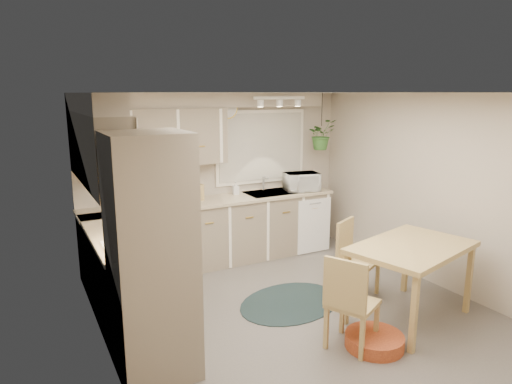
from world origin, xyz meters
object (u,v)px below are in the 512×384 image
braided_rug (290,302)px  microwave (302,180)px  chair_left (353,301)px  pet_bed (374,341)px  chair_back (359,259)px  dining_table (409,282)px

braided_rug → microwave: (1.13, 1.50, 1.10)m
chair_left → pet_bed: (0.18, -0.13, -0.40)m
chair_left → pet_bed: size_ratio=1.67×
pet_bed → chair_left: bearing=145.4°
chair_left → chair_back: bearing=109.6°
dining_table → microwave: size_ratio=2.64×
chair_back → braided_rug: bearing=-39.5°
dining_table → microwave: 2.50m
microwave → dining_table: bearing=-83.3°
dining_table → chair_left: size_ratio=1.41×
dining_table → chair_left: chair_left is taller
chair_back → braided_rug: 0.97m
chair_left → pet_bed: bearing=28.3°
dining_table → chair_back: size_ratio=1.45×
microwave → pet_bed: bearing=-97.7°
dining_table → chair_back: bearing=98.4°
pet_bed → dining_table: bearing=21.5°
chair_back → pet_bed: size_ratio=1.63×
chair_back → microwave: 1.84m
braided_rug → pet_bed: pet_bed is taller
dining_table → braided_rug: bearing=136.4°
chair_left → braided_rug: bearing=154.5°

